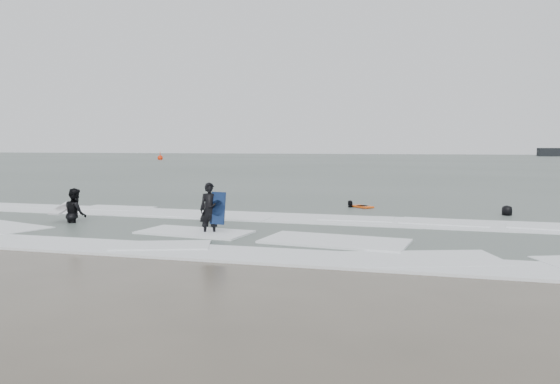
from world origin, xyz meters
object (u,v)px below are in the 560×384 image
(surfer_centre, at_px, (210,236))
(surfer_wading, at_px, (76,224))
(buoy, at_px, (160,158))
(surfer_breaker, at_px, (209,223))
(surfer_right_near, at_px, (351,209))
(surfer_right_far, at_px, (507,217))

(surfer_centre, distance_m, surfer_wading, 5.58)
(surfer_centre, xyz_separation_m, buoy, (-43.97, 77.20, 0.42))
(surfer_centre, relative_size, buoy, 0.98)
(buoy, bearing_deg, surfer_breaker, -60.17)
(surfer_breaker, distance_m, buoy, 86.17)
(surfer_centre, height_order, surfer_wading, surfer_wading)
(buoy, bearing_deg, surfer_centre, -60.34)
(surfer_breaker, relative_size, surfer_right_near, 1.06)
(surfer_right_far, xyz_separation_m, buoy, (-53.01, 69.95, 0.42))
(surfer_right_far, bearing_deg, buoy, -66.39)
(surfer_centre, xyz_separation_m, surfer_right_near, (2.92, 8.23, 0.00))
(surfer_right_near, bearing_deg, surfer_wading, 17.74)
(surfer_breaker, height_order, buoy, buoy)
(surfer_centre, distance_m, surfer_right_far, 11.59)
(surfer_breaker, xyz_separation_m, surfer_right_far, (10.15, 4.79, 0.00))
(surfer_centre, height_order, surfer_breaker, surfer_centre)
(surfer_breaker, distance_m, surfer_right_near, 7.04)
(surfer_breaker, relative_size, buoy, 0.97)
(surfer_right_near, bearing_deg, buoy, -78.58)
(buoy, bearing_deg, surfer_right_near, -55.79)
(surfer_wading, bearing_deg, surfer_centre, -147.08)
(surfer_breaker, xyz_separation_m, buoy, (-42.87, 74.74, 0.42))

